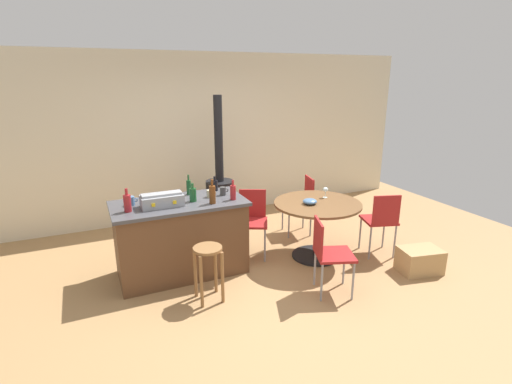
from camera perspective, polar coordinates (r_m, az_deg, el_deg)
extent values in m
plane|color=#A37A4C|center=(4.83, -0.20, -12.13)|extent=(8.80, 8.80, 0.00)
cube|color=beige|center=(6.59, -8.92, 7.97)|extent=(8.00, 0.10, 2.70)
cube|color=brown|center=(4.80, -10.93, -6.84)|extent=(1.48, 0.71, 0.87)
cube|color=#424247|center=(4.64, -11.23, -1.67)|extent=(1.54, 0.77, 0.04)
cylinder|color=olive|center=(4.39, -5.96, -11.05)|extent=(0.04, 0.04, 0.58)
cylinder|color=olive|center=(4.33, -8.90, -11.56)|extent=(0.04, 0.04, 0.58)
cylinder|color=olive|center=(4.13, -8.02, -12.97)|extent=(0.04, 0.04, 0.58)
cylinder|color=olive|center=(4.19, -4.94, -12.40)|extent=(0.04, 0.04, 0.58)
cylinder|color=olive|center=(4.12, -7.11, -8.24)|extent=(0.31, 0.31, 0.03)
cylinder|color=black|center=(5.34, 8.66, -9.19)|extent=(0.62, 0.62, 0.02)
cylinder|color=black|center=(5.20, 8.83, -5.68)|extent=(0.07, 0.07, 0.73)
cylinder|color=brown|center=(5.07, 9.02, -1.70)|extent=(1.13, 1.13, 0.03)
cube|color=maroon|center=(5.45, 17.55, -3.94)|extent=(0.50, 0.50, 0.03)
cube|color=maroon|center=(5.22, 18.59, -2.60)|extent=(0.35, 0.13, 0.40)
cylinder|color=gray|center=(5.33, 16.39, -7.18)|extent=(0.02, 0.02, 0.46)
cylinder|color=gray|center=(5.47, 19.69, -6.87)|extent=(0.02, 0.02, 0.46)
cylinder|color=gray|center=(5.75, 18.20, -5.56)|extent=(0.02, 0.02, 0.46)
cylinder|color=gray|center=(5.61, 15.04, -5.82)|extent=(0.02, 0.02, 0.46)
cube|color=maroon|center=(5.90, 6.01, -1.71)|extent=(0.47, 0.47, 0.03)
cube|color=maroon|center=(5.90, 7.82, 0.26)|extent=(0.10, 0.36, 0.40)
cylinder|color=gray|center=(5.89, 8.02, -4.35)|extent=(0.02, 0.02, 0.46)
cylinder|color=gray|center=(6.19, 6.95, -3.26)|extent=(0.02, 0.02, 0.46)
cylinder|color=gray|center=(6.09, 3.92, -3.50)|extent=(0.02, 0.02, 0.46)
cylinder|color=gray|center=(5.78, 4.85, -4.64)|extent=(0.02, 0.02, 0.46)
cube|color=maroon|center=(5.12, -0.58, -4.53)|extent=(0.53, 0.53, 0.03)
cube|color=maroon|center=(5.23, -0.51, -1.73)|extent=(0.33, 0.18, 0.40)
cylinder|color=gray|center=(5.36, 1.32, -6.33)|extent=(0.02, 0.02, 0.46)
cylinder|color=gray|center=(5.37, -2.33, -6.29)|extent=(0.02, 0.02, 0.46)
cylinder|color=gray|center=(5.06, -2.58, -7.79)|extent=(0.02, 0.02, 0.46)
cylinder|color=gray|center=(5.05, 1.31, -7.83)|extent=(0.02, 0.02, 0.46)
cube|color=maroon|center=(4.37, 11.45, -8.99)|extent=(0.51, 0.51, 0.03)
cube|color=maroon|center=(4.24, 9.11, -6.70)|extent=(0.15, 0.35, 0.40)
cylinder|color=gray|center=(4.58, 8.63, -10.87)|extent=(0.02, 0.02, 0.44)
cylinder|color=gray|center=(4.29, 9.62, -12.94)|extent=(0.02, 0.02, 0.44)
cylinder|color=gray|center=(4.38, 14.06, -12.59)|extent=(0.02, 0.02, 0.44)
cylinder|color=gray|center=(4.66, 12.78, -10.59)|extent=(0.02, 0.02, 0.44)
cylinder|color=black|center=(6.33, -5.17, -4.65)|extent=(0.37, 0.37, 0.06)
cylinder|color=black|center=(6.21, -5.26, -1.44)|extent=(0.44, 0.44, 0.69)
cube|color=#2D2826|center=(6.01, -4.57, -2.03)|extent=(0.20, 0.02, 0.20)
cylinder|color=black|center=(5.97, -5.52, 7.71)|extent=(0.13, 0.13, 1.31)
cube|color=gray|center=(4.50, -13.63, -1.25)|extent=(0.47, 0.22, 0.13)
cube|color=gray|center=(4.48, -13.69, -0.30)|extent=(0.44, 0.13, 0.02)
cube|color=yellow|center=(4.37, -14.83, -1.87)|extent=(0.04, 0.01, 0.04)
cube|color=yellow|center=(4.41, -11.84, -1.50)|extent=(0.04, 0.01, 0.04)
cylinder|color=#194C23|center=(4.87, -9.84, 0.65)|extent=(0.06, 0.06, 0.18)
cylinder|color=#194C23|center=(4.84, -9.91, 2.09)|extent=(0.02, 0.02, 0.07)
cylinder|color=black|center=(5.00, -6.05, 0.96)|extent=(0.08, 0.08, 0.14)
cylinder|color=black|center=(4.98, -6.09, 2.00)|extent=(0.03, 0.03, 0.05)
cylinder|color=maroon|center=(4.42, -18.35, -1.59)|extent=(0.08, 0.08, 0.19)
cylinder|color=maroon|center=(4.38, -18.50, 0.03)|extent=(0.03, 0.03, 0.07)
cylinder|color=#194C23|center=(4.60, -9.25, -0.42)|extent=(0.08, 0.08, 0.16)
cylinder|color=#194C23|center=(4.57, -9.31, 0.90)|extent=(0.03, 0.03, 0.06)
cylinder|color=maroon|center=(4.61, -3.40, -0.09)|extent=(0.07, 0.07, 0.17)
cylinder|color=maroon|center=(4.58, -3.42, 1.35)|extent=(0.03, 0.03, 0.07)
cylinder|color=#603314|center=(4.49, -6.42, -0.41)|extent=(0.07, 0.07, 0.21)
cylinder|color=#603314|center=(4.45, -6.48, 1.37)|extent=(0.03, 0.03, 0.08)
cylinder|color=#383838|center=(4.81, -4.88, 0.13)|extent=(0.07, 0.07, 0.10)
torus|color=#383838|center=(4.82, -4.33, 0.26)|extent=(0.05, 0.01, 0.05)
cylinder|color=tan|center=(4.75, -6.74, -0.23)|extent=(0.08, 0.08, 0.09)
torus|color=tan|center=(4.76, -6.12, -0.10)|extent=(0.05, 0.01, 0.05)
cylinder|color=#4C7099|center=(4.63, -17.87, -1.26)|extent=(0.08, 0.08, 0.10)
torus|color=#4C7099|center=(4.64, -17.23, -1.12)|extent=(0.05, 0.01, 0.05)
cylinder|color=silver|center=(5.29, 10.11, -0.78)|extent=(0.06, 0.06, 0.00)
cylinder|color=silver|center=(5.27, 10.13, -0.35)|extent=(0.01, 0.01, 0.08)
ellipsoid|color=silver|center=(5.26, 10.17, 0.36)|extent=(0.07, 0.07, 0.06)
ellipsoid|color=#4C7099|center=(4.98, 7.91, -1.37)|extent=(0.18, 0.18, 0.07)
cube|color=tan|center=(5.25, 22.89, -9.21)|extent=(0.55, 0.43, 0.30)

